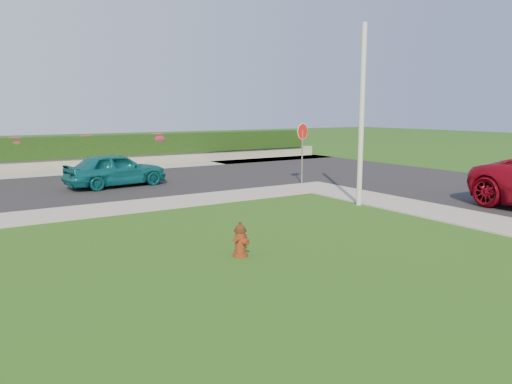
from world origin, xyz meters
TOP-DOWN VIEW (x-y plane):
  - ground at (0.00, 0.00)m, footprint 120.00×120.00m
  - street_right at (12.00, 4.00)m, footprint 8.00×32.00m
  - curb_corner at (7.00, 9.00)m, footprint 2.00×2.00m
  - sidewalk_beyond at (-1.00, 19.00)m, footprint 34.00×2.00m
  - retaining_wall at (-1.00, 20.50)m, footprint 34.00×0.40m
  - hedge at (-1.00, 20.60)m, footprint 32.00×0.90m
  - fire_hydrant at (-0.30, 2.52)m, footprint 0.38×0.36m
  - sedan_teal at (0.40, 13.28)m, footprint 4.07×2.02m
  - utility_pole at (5.85, 5.36)m, footprint 0.16×0.16m
  - stop_sign at (7.08, 9.94)m, footprint 0.67×0.19m
  - flower_clump_d at (-2.23, 20.50)m, footprint 1.13×0.73m
  - flower_clump_e at (1.12, 20.50)m, footprint 1.06×0.68m
  - flower_clump_f at (5.02, 20.50)m, footprint 1.25×0.81m

SIDE VIEW (x-z plane):
  - ground at x=0.00m, z-range 0.00..0.00m
  - street_right at x=12.00m, z-range 0.00..0.04m
  - curb_corner at x=7.00m, z-range 0.00..0.04m
  - sidewalk_beyond at x=-1.00m, z-range 0.00..0.04m
  - retaining_wall at x=-1.00m, z-range 0.00..0.60m
  - fire_hydrant at x=-0.30m, z-range -0.02..0.72m
  - sedan_teal at x=0.40m, z-range 0.04..1.37m
  - hedge at x=-1.00m, z-range 0.60..1.70m
  - flower_clump_f at x=5.02m, z-range 1.14..1.76m
  - flower_clump_d at x=-2.23m, z-range 1.19..1.76m
  - flower_clump_e at x=1.12m, z-range 1.23..1.75m
  - stop_sign at x=7.08m, z-range 0.60..3.11m
  - utility_pole at x=5.85m, z-range 0.00..5.67m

